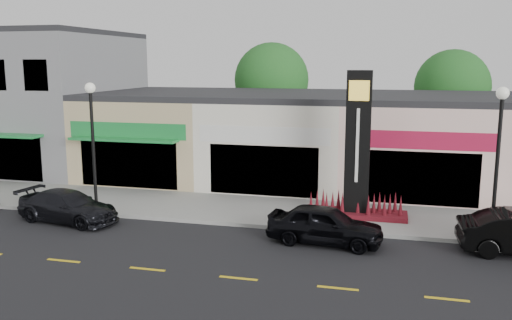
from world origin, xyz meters
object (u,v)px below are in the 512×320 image
Objects in this scene: pylon_sign at (357,166)px; car_dark_sedan at (68,206)px; car_black_sedan at (325,225)px; lamp_east_near at (498,148)px; lamp_west_near at (93,133)px.

car_dark_sedan is at bearing -164.46° from pylon_sign.
pylon_sign is at bearing -64.85° from car_dark_sedan.
car_black_sedan is at bearing -104.53° from pylon_sign.
lamp_east_near reaches higher than car_black_sedan.
car_black_sedan is at bearing -164.42° from lamp_east_near.
pylon_sign is 1.45× the size of car_black_sedan.
car_dark_sedan is (-11.42, -3.18, -1.64)m from pylon_sign.
lamp_west_near is at bearing -6.18° from car_dark_sedan.
car_dark_sedan is (-0.42, -1.48, -2.84)m from lamp_west_near.
car_black_sedan reaches higher than car_dark_sedan.
lamp_east_near is 5.42m from pylon_sign.
lamp_west_near is 16.00m from lamp_east_near.
car_dark_sedan is 10.56m from car_black_sedan.
lamp_east_near is 1.32× the size of car_black_sedan.
lamp_east_near is 6.69m from car_black_sedan.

